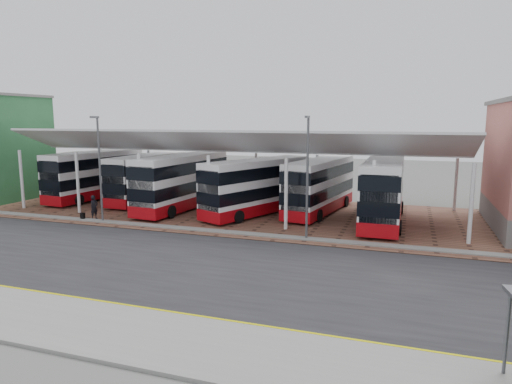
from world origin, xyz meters
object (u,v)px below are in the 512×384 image
(bus_0, at_px, (96,175))
(bus_3, at_px, (257,187))
(bus_2, at_px, (182,182))
(bus_4, at_px, (320,186))
(pedestrian, at_px, (94,207))
(bus_5, at_px, (383,192))
(bus_1, at_px, (148,178))

(bus_0, distance_m, bus_3, 17.60)
(bus_2, xyz_separation_m, bus_4, (11.65, 2.34, -0.13))
(bus_3, bearing_deg, bus_0, -163.52)
(pedestrian, bearing_deg, bus_4, -54.43)
(bus_3, bearing_deg, pedestrian, -129.69)
(bus_2, xyz_separation_m, bus_5, (16.91, 0.17, 0.03))
(bus_0, height_order, bus_5, bus_5)
(bus_1, distance_m, bus_4, 16.70)
(bus_2, bearing_deg, pedestrian, -122.57)
(bus_1, height_order, pedestrian, bus_1)
(bus_0, xyz_separation_m, bus_4, (22.27, 0.33, -0.09))
(bus_3, relative_size, bus_4, 1.00)
(bus_2, relative_size, pedestrian, 6.17)
(bus_1, relative_size, pedestrian, 5.70)
(bus_1, bearing_deg, bus_4, 0.04)
(pedestrian, bearing_deg, bus_0, 45.57)
(bus_3, height_order, bus_5, bus_5)
(bus_1, relative_size, bus_5, 0.93)
(bus_1, relative_size, bus_4, 0.97)
(bus_5, relative_size, pedestrian, 6.15)
(bus_5, xyz_separation_m, pedestrian, (-21.56, -6.10, -1.43))
(bus_5, bearing_deg, bus_2, -179.72)
(bus_0, bearing_deg, bus_1, 10.92)
(bus_0, bearing_deg, pedestrian, -47.56)
(pedestrian, bearing_deg, bus_3, -53.98)
(bus_2, bearing_deg, bus_5, 6.08)
(bus_3, bearing_deg, bus_2, -156.83)
(bus_3, height_order, bus_4, bus_3)
(pedestrian, bearing_deg, bus_1, 11.36)
(bus_1, xyz_separation_m, bus_3, (11.92, -2.51, 0.05))
(bus_0, relative_size, bus_5, 0.99)
(bus_0, bearing_deg, bus_5, 1.69)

